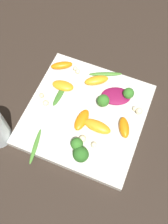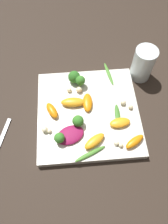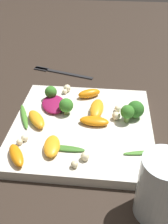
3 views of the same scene
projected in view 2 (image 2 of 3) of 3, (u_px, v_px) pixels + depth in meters
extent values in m
plane|color=#2D231C|center=(88.00, 115.00, 0.67)|extent=(2.40, 2.40, 0.00)
cube|color=silver|center=(88.00, 113.00, 0.66)|extent=(0.30, 0.30, 0.02)
cylinder|color=silver|center=(143.00, 64.00, 0.69)|extent=(0.07, 0.07, 0.11)
ellipsoid|color=maroon|center=(70.00, 135.00, 0.61)|extent=(0.08, 0.09, 0.01)
ellipsoid|color=orange|center=(52.00, 111.00, 0.64)|extent=(0.06, 0.05, 0.02)
ellipsoid|color=orange|center=(95.00, 141.00, 0.60)|extent=(0.06, 0.07, 0.02)
ellipsoid|color=orange|center=(135.00, 142.00, 0.60)|extent=(0.05, 0.06, 0.02)
ellipsoid|color=orange|center=(86.00, 103.00, 0.66)|extent=(0.07, 0.03, 0.02)
ellipsoid|color=orange|center=(73.00, 102.00, 0.66)|extent=(0.03, 0.07, 0.02)
ellipsoid|color=orange|center=(120.00, 123.00, 0.63)|extent=(0.04, 0.06, 0.02)
cylinder|color=#7A9E51|center=(74.00, 80.00, 0.70)|extent=(0.01, 0.01, 0.01)
sphere|color=#2D6B23|center=(74.00, 77.00, 0.69)|extent=(0.04, 0.04, 0.04)
cylinder|color=#84AD5B|center=(60.00, 140.00, 0.60)|extent=(0.01, 0.01, 0.01)
sphere|color=#387A28|center=(59.00, 138.00, 0.59)|extent=(0.03, 0.03, 0.03)
cylinder|color=#84AD5B|center=(80.00, 84.00, 0.69)|extent=(0.01, 0.01, 0.02)
sphere|color=#387A28|center=(80.00, 80.00, 0.67)|extent=(0.03, 0.03, 0.03)
cylinder|color=#7A9E51|center=(78.00, 123.00, 0.63)|extent=(0.01, 0.01, 0.01)
sphere|color=#387A28|center=(78.00, 121.00, 0.61)|extent=(0.03, 0.03, 0.03)
ellipsoid|color=#3D7528|center=(118.00, 116.00, 0.64)|extent=(0.08, 0.02, 0.01)
ellipsoid|color=#47842D|center=(90.00, 154.00, 0.59)|extent=(0.05, 0.09, 0.01)
ellipsoid|color=#47842D|center=(109.00, 74.00, 0.72)|extent=(0.09, 0.03, 0.01)
sphere|color=beige|center=(79.00, 90.00, 0.68)|extent=(0.02, 0.02, 0.02)
sphere|color=beige|center=(45.00, 129.00, 0.61)|extent=(0.02, 0.02, 0.02)
sphere|color=beige|center=(123.00, 103.00, 0.66)|extent=(0.02, 0.02, 0.02)
sphere|color=beige|center=(49.00, 131.00, 0.62)|extent=(0.01, 0.01, 0.01)
sphere|color=beige|center=(69.00, 90.00, 0.68)|extent=(0.01, 0.01, 0.01)
sphere|color=beige|center=(116.00, 143.00, 0.60)|extent=(0.01, 0.01, 0.01)
sphere|color=beige|center=(131.00, 108.00, 0.65)|extent=(0.01, 0.01, 0.01)
sphere|color=beige|center=(121.00, 145.00, 0.60)|extent=(0.01, 0.01, 0.01)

